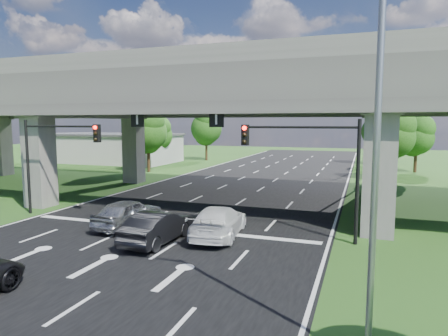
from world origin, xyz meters
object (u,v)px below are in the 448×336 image
Objects in this scene: car_silver at (128,213)px; car_white at (219,221)px; signal_left at (54,149)px; car_dark at (158,227)px; signal_right at (311,156)px; streetlight_beyond at (364,123)px; streetlight_near at (359,121)px; streetlight_far at (364,123)px.

car_silver is 0.88× the size of car_white.
signal_left reaches higher than car_dark.
signal_right is 0.60× the size of streetlight_beyond.
car_dark is (-6.88, -2.93, -3.39)m from signal_right.
car_white is (11.18, -0.94, -3.39)m from signal_left.
streetlight_near is 12.59m from car_dark.
car_silver is at bearing -119.92° from streetlight_far.
car_silver reaches higher than car_dark.
signal_left is 40.30m from streetlight_beyond.
signal_right is at bearing -96.47° from streetlight_far.
streetlight_beyond is 1.89× the size of car_white.
streetlight_far and streetlight_beyond have the same top height.
car_silver is at bearing -31.76° from car_dark.
car_white is at bearing -4.82° from signal_left.
car_dark is 0.88× the size of car_white.
car_silver is 1.00× the size of car_dark.
car_white is (2.41, 1.99, 0.00)m from car_dark.
streetlight_far is 1.00× the size of streetlight_beyond.
signal_left is at bearing -116.43° from streetlight_beyond.
car_silver reaches higher than car_white.
car_white is (-6.74, -21.00, -5.05)m from streetlight_far.
streetlight_beyond reaches higher than signal_right.
signal_right is 10.42m from car_silver.
car_silver is (-12.09, -21.00, -5.02)m from streetlight_far.
streetlight_beyond is at bearing -100.86° from car_dark.
streetlight_beyond is at bearing -103.40° from car_silver.
signal_left is at bearing -11.01° from car_white.
car_silver is at bearing -6.19° from car_white.
signal_right is 1.29× the size of car_dark.
streetlight_near is 2.15× the size of car_dark.
signal_left is 20.56m from streetlight_near.
car_silver is at bearing -174.51° from signal_right.
streetlight_far is at bearing -90.00° from streetlight_beyond.
car_silver is at bearing 143.33° from streetlight_near.
signal_right is at bearing -93.61° from streetlight_beyond.
car_white is at bearing -107.80° from streetlight_far.
streetlight_beyond is 2.15× the size of car_dark.
signal_right is 20.25m from streetlight_far.
car_white is (-4.47, -0.94, -3.39)m from signal_right.
streetlight_far reaches higher than car_dark.
streetlight_near reaches higher than car_silver.
streetlight_beyond is at bearing 90.00° from streetlight_near.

